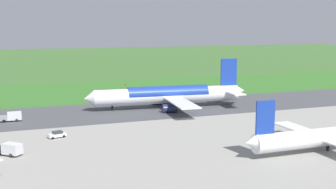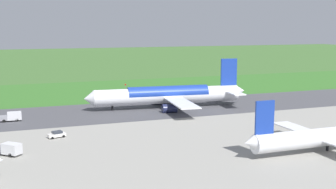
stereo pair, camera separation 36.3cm
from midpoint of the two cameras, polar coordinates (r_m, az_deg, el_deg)
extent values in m
plane|color=#3D662D|center=(140.00, -1.86, -1.93)|extent=(800.00, 800.00, 0.00)
cube|color=#47474C|center=(140.00, -1.86, -1.92)|extent=(600.00, 32.25, 0.06)
cube|color=gray|center=(85.07, 11.58, -9.35)|extent=(440.00, 110.00, 0.05)
cube|color=#346B27|center=(175.47, -5.71, 0.27)|extent=(600.00, 80.00, 0.04)
cylinder|color=white|center=(140.91, 0.07, -0.12)|extent=(48.28, 9.74, 5.20)
cone|color=white|center=(136.74, -10.32, -0.55)|extent=(3.46, 5.20, 4.94)
cone|color=white|center=(149.16, 9.48, 0.50)|extent=(3.90, 4.73, 4.42)
cube|color=#19389E|center=(146.73, 8.09, 2.95)|extent=(5.62, 1.03, 9.00)
cube|color=white|center=(142.52, 8.88, 0.20)|extent=(4.84, 9.34, 0.36)
cube|color=white|center=(152.55, 7.24, 0.81)|extent=(4.84, 9.34, 0.36)
cube|color=white|center=(130.79, 1.73, -1.02)|extent=(8.07, 22.47, 0.35)
cube|color=white|center=(151.74, -0.62, 0.38)|extent=(8.07, 22.47, 0.35)
cylinder|color=#23284C|center=(133.89, 0.27, -1.86)|extent=(4.75, 3.22, 2.80)
cylinder|color=#23284C|center=(148.20, -1.23, -0.80)|extent=(4.75, 3.22, 2.80)
cylinder|color=black|center=(137.88, -7.28, -1.45)|extent=(0.70, 0.70, 3.42)
cylinder|color=black|center=(138.32, 1.70, -1.34)|extent=(0.70, 0.70, 3.42)
cylinder|color=black|center=(145.90, 0.81, -0.80)|extent=(0.70, 0.70, 3.42)
cylinder|color=#19389E|center=(140.83, 0.07, 0.09)|extent=(26.78, 7.71, 5.23)
cylinder|color=white|center=(99.11, 20.43, -5.21)|extent=(36.29, 4.00, 3.93)
cone|color=white|center=(88.02, 10.92, -6.26)|extent=(2.65, 3.35, 3.34)
cube|color=#19389E|center=(88.49, 12.73, -2.96)|extent=(4.23, 0.39, 6.80)
cube|color=white|center=(104.96, 17.15, -4.44)|extent=(4.57, 16.64, 0.26)
cylinder|color=black|center=(99.75, 20.35, -6.65)|extent=(0.60, 0.60, 1.21)
cube|color=gray|center=(129.50, -20.73, -2.92)|extent=(2.21, 2.21, 1.30)
cube|color=silver|center=(129.38, -19.50, -2.66)|extent=(3.81, 2.32, 2.20)
cylinder|color=black|center=(128.65, -20.72, -3.29)|extent=(0.90, 0.30, 0.90)
cylinder|color=black|center=(130.61, -20.71, -3.11)|extent=(0.90, 0.30, 0.90)
cylinder|color=black|center=(128.62, -19.21, -3.21)|extent=(0.90, 0.30, 0.90)
cylinder|color=black|center=(130.58, -19.22, -3.03)|extent=(0.90, 0.30, 0.90)
cube|color=silver|center=(107.61, -14.38, -5.18)|extent=(4.54, 2.92, 0.75)
cube|color=#2D333D|center=(107.53, -14.30, -4.84)|extent=(2.59, 2.26, 0.55)
cylinder|color=black|center=(106.44, -14.90, -5.57)|extent=(0.68, 0.39, 0.64)
cylinder|color=black|center=(107.98, -15.24, -5.38)|extent=(0.68, 0.39, 0.64)
cylinder|color=black|center=(107.46, -13.51, -5.38)|extent=(0.68, 0.39, 0.64)
cylinder|color=black|center=(108.98, -13.87, -5.19)|extent=(0.68, 0.39, 0.64)
cube|color=black|center=(97.47, -21.02, -6.74)|extent=(3.11, 3.11, 1.30)
cube|color=silver|center=(95.47, -19.81, -6.72)|extent=(4.35, 4.28, 2.20)
cylinder|color=black|center=(98.33, -20.59, -6.98)|extent=(0.86, 0.83, 0.90)
cylinder|color=black|center=(94.67, -19.92, -7.55)|extent=(0.86, 0.83, 0.90)
cylinder|color=black|center=(96.08, -19.11, -7.27)|extent=(0.86, 0.83, 0.90)
cylinder|color=slate|center=(180.19, -5.57, 0.86)|extent=(0.10, 0.10, 2.27)
cube|color=red|center=(180.01, -5.57, 1.31)|extent=(0.60, 0.04, 0.60)
cone|color=orange|center=(173.55, -6.19, 0.25)|extent=(0.40, 0.40, 0.55)
camera|label=1|loc=(0.18, -89.93, 0.01)|focal=46.27mm
camera|label=2|loc=(0.18, 90.07, -0.01)|focal=46.27mm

